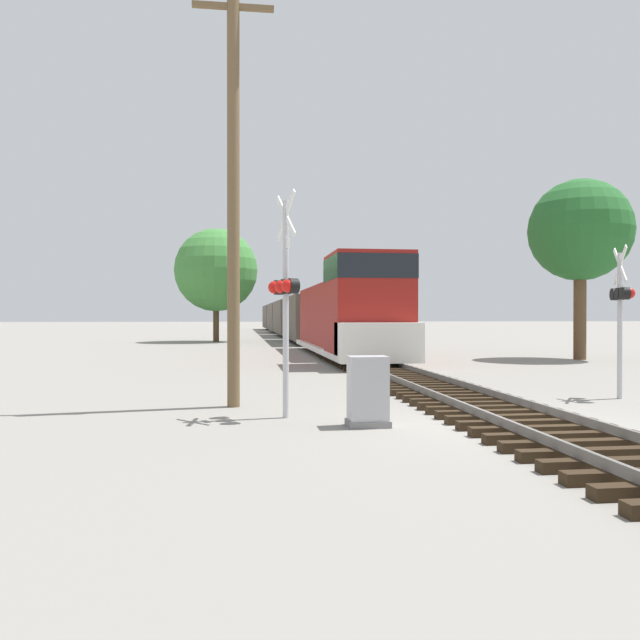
% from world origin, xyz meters
% --- Properties ---
extents(ground_plane, '(400.00, 400.00, 0.00)m').
position_xyz_m(ground_plane, '(0.00, 0.00, 0.00)').
color(ground_plane, gray).
extents(rail_track_bed, '(2.60, 160.00, 0.31)m').
position_xyz_m(rail_track_bed, '(0.00, -0.00, 0.14)').
color(rail_track_bed, black).
rests_on(rail_track_bed, ground).
extents(freight_train, '(3.10, 74.15, 4.49)m').
position_xyz_m(freight_train, '(0.00, 46.54, 1.86)').
color(freight_train, maroon).
rests_on(freight_train, ground).
extents(crossing_signal_near, '(0.58, 1.00, 4.47)m').
position_xyz_m(crossing_signal_near, '(-4.22, 1.46, 2.52)').
color(crossing_signal_near, '#B7B7BC').
rests_on(crossing_signal_near, ground).
extents(crossing_signal_far, '(0.53, 1.01, 3.72)m').
position_xyz_m(crossing_signal_far, '(4.14, 3.24, 2.35)').
color(crossing_signal_far, '#B7B7BC').
rests_on(crossing_signal_far, ground).
extents(relay_cabinet, '(0.77, 0.56, 1.29)m').
position_xyz_m(relay_cabinet, '(-2.78, 0.31, 0.63)').
color(relay_cabinet, slate).
rests_on(relay_cabinet, ground).
extents(utility_pole, '(1.80, 0.28, 9.47)m').
position_xyz_m(utility_pole, '(-5.23, 3.11, 4.88)').
color(utility_pole, brown).
rests_on(utility_pole, ground).
extents(tree_far_right, '(4.68, 4.68, 8.32)m').
position_xyz_m(tree_far_right, '(10.53, 16.09, 5.93)').
color(tree_far_right, brown).
rests_on(tree_far_right, ground).
extents(tree_mid_background, '(6.40, 6.40, 8.75)m').
position_xyz_m(tree_mid_background, '(-6.83, 37.93, 5.54)').
color(tree_mid_background, '#473521').
rests_on(tree_mid_background, ground).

